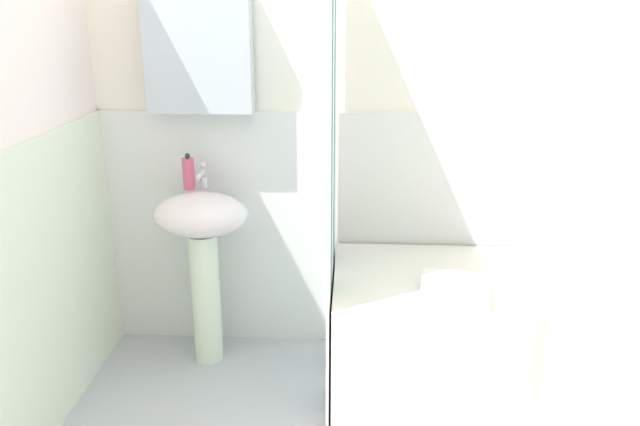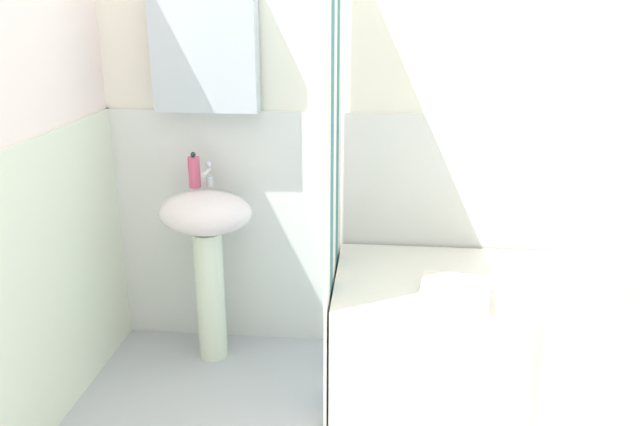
% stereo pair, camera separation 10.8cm
% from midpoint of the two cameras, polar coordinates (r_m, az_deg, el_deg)
% --- Properties ---
extents(wall_back_tiled, '(3.60, 0.18, 2.40)m').
position_cam_midpoint_polar(wall_back_tiled, '(3.04, 9.58, 7.72)').
color(wall_back_tiled, white).
rests_on(wall_back_tiled, ground_plane).
extents(sink, '(0.44, 0.34, 0.86)m').
position_cam_midpoint_polar(sink, '(3.04, -9.10, -2.28)').
color(sink, silver).
rests_on(sink, ground_plane).
extents(faucet, '(0.03, 0.12, 0.12)m').
position_cam_midpoint_polar(faucet, '(3.03, -8.99, 3.40)').
color(faucet, silver).
rests_on(faucet, sink).
extents(soap_dispenser, '(0.06, 0.06, 0.17)m').
position_cam_midpoint_polar(soap_dispenser, '(3.04, -10.21, 3.67)').
color(soap_dispenser, '#CF4D6D').
rests_on(soap_dispenser, sink).
extents(bathtub, '(1.43, 0.74, 0.55)m').
position_cam_midpoint_polar(bathtub, '(2.99, 16.52, -10.67)').
color(bathtub, silver).
rests_on(bathtub, ground_plane).
extents(shower_curtain, '(0.01, 0.74, 2.00)m').
position_cam_midpoint_polar(shower_curtain, '(2.66, 2.38, 3.33)').
color(shower_curtain, white).
rests_on(shower_curtain, ground_plane).
extents(body_wash_bottle, '(0.07, 0.07, 0.24)m').
position_cam_midpoint_polar(body_wash_bottle, '(3.26, 26.94, -1.97)').
color(body_wash_bottle, white).
rests_on(body_wash_bottle, bathtub).
extents(lotion_bottle, '(0.05, 0.05, 0.19)m').
position_cam_midpoint_polar(lotion_bottle, '(3.22, 24.88, -2.44)').
color(lotion_bottle, '#C54766').
rests_on(lotion_bottle, bathtub).
extents(towel_folded, '(0.30, 0.27, 0.07)m').
position_cam_midpoint_polar(towel_folded, '(2.63, 13.15, -6.94)').
color(towel_folded, silver).
rests_on(towel_folded, bathtub).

